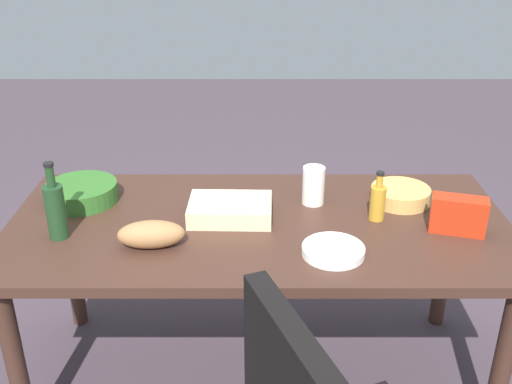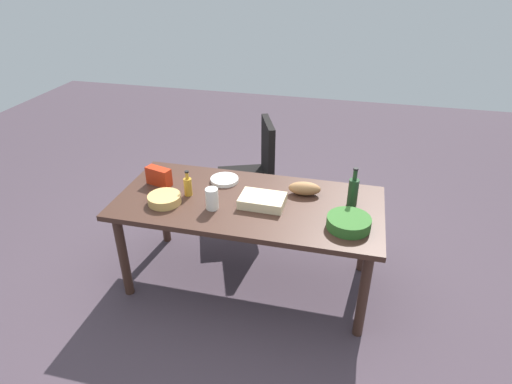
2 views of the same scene
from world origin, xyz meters
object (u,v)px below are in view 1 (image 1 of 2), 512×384
Objects in this scene: mayo_jar at (316,186)px; paper_plate_stack at (335,251)px; salad_bowl at (84,192)px; wine_bottle at (58,209)px; chip_bag_red at (461,215)px; conference_table at (261,240)px; sheet_cake at (232,210)px; dressing_bottle at (380,202)px; bread_loaf at (153,234)px; chip_bowl at (403,195)px.

mayo_jar is 0.71× the size of paper_plate_stack.
wine_bottle reaches higher than salad_bowl.
chip_bag_red is (1.47, -0.26, 0.03)m from salad_bowl.
wine_bottle is at bearing -170.81° from conference_table.
conference_table is 6.05× the size of sheet_cake.
dressing_bottle reaches higher than sheet_cake.
chip_bag_red is 0.83× the size of bread_loaf.
dressing_bottle reaches higher than salad_bowl.
chip_bowl is (0.12, 0.15, -0.04)m from dressing_bottle.
chip_bag_red is (0.28, -0.10, -0.01)m from dressing_bottle.
wine_bottle is 1.48× the size of dressing_bottle.
salad_bowl reaches higher than paper_plate_stack.
wine_bottle is (-0.62, -0.15, 0.08)m from sheet_cake.
sheet_cake is 1.08× the size of wine_bottle.
chip_bag_red is at bearing -9.99° from salad_bowl.
sheet_cake is at bearing 13.53° from wine_bottle.
chip_bowl is (0.69, 0.14, -0.00)m from sheet_cake.
mayo_jar is 0.36m from sheet_cake.
salad_bowl is (-0.73, 0.18, 0.12)m from conference_table.
dressing_bottle is 0.20m from chip_bowl.
wine_bottle reaches higher than chip_bowl.
mayo_jar is at bearing 95.15° from paper_plate_stack.
conference_table is 0.32m from mayo_jar.
chip_bowl is (0.96, 0.36, -0.02)m from bread_loaf.
sheet_cake is 0.71m from chip_bowl.
sheet_cake is 0.46m from paper_plate_stack.
paper_plate_stack is at bearing -43.27° from conference_table.
salad_bowl reaches higher than chip_bowl.
paper_plate_stack is 0.92× the size of chip_bowl.
mayo_jar is 0.53× the size of wine_bottle.
sheet_cake is 1.45× the size of paper_plate_stack.
conference_table is at bearing 26.42° from bread_loaf.
wine_bottle is at bearing -167.57° from chip_bowl.
bread_loaf is at bearing -174.39° from chip_bag_red.
bread_loaf is (-0.60, -0.35, -0.03)m from mayo_jar.
chip_bowl is at bearing 121.76° from chip_bag_red.
wine_bottle is 1.23× the size of bread_loaf.
dressing_bottle is (0.20, 0.26, 0.06)m from paper_plate_stack.
bread_loaf is at bearing -140.79° from sheet_cake.
paper_plate_stack is 0.34m from dressing_bottle.
mayo_jar is 0.36m from chip_bowl.
wine_bottle is at bearing -91.31° from salad_bowl.
dressing_bottle is at bearing -7.53° from salad_bowl.
salad_bowl is at bearing 133.14° from bread_loaf.
bread_loaf is at bearing -46.86° from salad_bowl.
sheet_cake is 1.33× the size of chip_bowl.
paper_plate_stack is at bearing -23.12° from salad_bowl.
dressing_bottle is at bearing -1.01° from sheet_cake.
conference_table is at bearing -143.89° from mayo_jar.
mayo_jar is at bearing 30.20° from bread_loaf.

